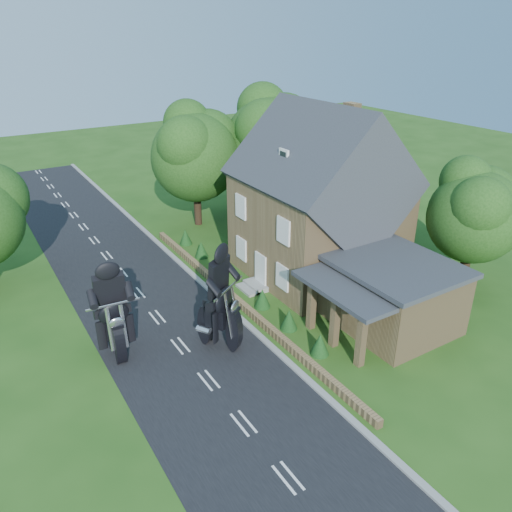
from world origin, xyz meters
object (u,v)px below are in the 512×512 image
garden_wall (237,301)px  annex (391,294)px  motorcycle_follow (117,342)px  motorcycle_lead (220,332)px  house (319,205)px

garden_wall → annex: bearing=-46.2°
garden_wall → annex: 8.19m
garden_wall → motorcycle_follow: (-7.04, -1.14, 0.53)m
garden_wall → motorcycle_lead: size_ratio=12.70×
motorcycle_lead → house: bearing=172.2°
annex → motorcycle_lead: annex is taller
house → motorcycle_lead: size_ratio=5.91×
annex → motorcycle_follow: annex is taller
garden_wall → motorcycle_follow: bearing=-170.8°
motorcycle_follow → garden_wall: bearing=-166.0°
house → annex: size_ratio=1.45×
garden_wall → house: 7.52m
house → motorcycle_follow: (-13.23, -2.14, -3.61)m
house → garden_wall: bearing=-170.8°
house → annex: 7.30m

